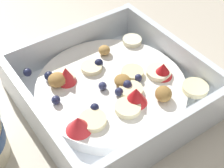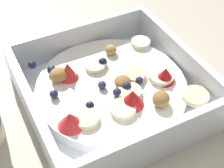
# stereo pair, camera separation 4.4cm
# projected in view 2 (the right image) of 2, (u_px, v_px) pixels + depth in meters

# --- Properties ---
(ground_plane) EXTENTS (2.40, 2.40, 0.00)m
(ground_plane) POSITION_uv_depth(u_px,v_px,m) (116.00, 97.00, 0.47)
(ground_plane) COLOR beige
(fruit_bowl) EXTENTS (0.23, 0.23, 0.06)m
(fruit_bowl) POSITION_uv_depth(u_px,v_px,m) (112.00, 90.00, 0.45)
(fruit_bowl) COLOR white
(fruit_bowl) RESTS_ON ground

